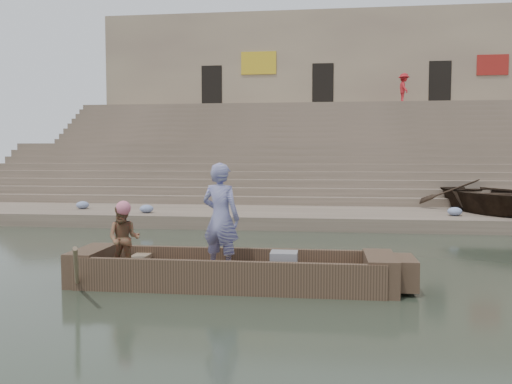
% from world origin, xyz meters
% --- Properties ---
extents(ground, '(120.00, 120.00, 0.00)m').
position_xyz_m(ground, '(0.00, 0.00, 0.00)').
color(ground, '#293225').
rests_on(ground, ground).
extents(lower_landing, '(32.00, 4.00, 0.40)m').
position_xyz_m(lower_landing, '(0.00, 8.00, 0.20)').
color(lower_landing, gray).
rests_on(lower_landing, ground).
extents(mid_landing, '(32.00, 3.00, 2.80)m').
position_xyz_m(mid_landing, '(0.00, 15.50, 1.40)').
color(mid_landing, gray).
rests_on(mid_landing, ground).
extents(upper_landing, '(32.00, 3.00, 5.20)m').
position_xyz_m(upper_landing, '(0.00, 22.50, 2.60)').
color(upper_landing, gray).
rests_on(upper_landing, ground).
extents(ghat_steps, '(32.00, 11.00, 5.20)m').
position_xyz_m(ghat_steps, '(0.00, 17.19, 1.80)').
color(ghat_steps, gray).
rests_on(ghat_steps, ground).
extents(building_wall, '(32.00, 5.07, 11.20)m').
position_xyz_m(building_wall, '(0.00, 26.50, 5.60)').
color(building_wall, tan).
rests_on(building_wall, ground).
extents(main_rowboat, '(5.00, 1.30, 0.22)m').
position_xyz_m(main_rowboat, '(-3.49, -0.78, 0.11)').
color(main_rowboat, brown).
rests_on(main_rowboat, ground).
extents(rowboat_trim, '(6.04, 2.63, 1.87)m').
position_xyz_m(rowboat_trim, '(-3.29, -0.79, 0.31)').
color(rowboat_trim, brown).
rests_on(rowboat_trim, ground).
extents(standing_man, '(0.81, 0.66, 1.93)m').
position_xyz_m(standing_man, '(-3.68, -0.73, 1.18)').
color(standing_man, navy).
rests_on(standing_man, main_rowboat).
extents(rowing_man, '(0.63, 0.52, 1.20)m').
position_xyz_m(rowing_man, '(-5.36, -0.97, 0.82)').
color(rowing_man, '#216336').
rests_on(rowing_man, main_rowboat).
extents(television, '(0.46, 0.42, 0.40)m').
position_xyz_m(television, '(-2.58, -0.78, 0.42)').
color(television, gray).
rests_on(television, main_rowboat).
extents(beached_rowboat, '(4.81, 5.98, 1.10)m').
position_xyz_m(beached_rowboat, '(3.68, 8.40, 0.95)').
color(beached_rowboat, '#2D2116').
rests_on(beached_rowboat, lower_landing).
extents(pedestrian, '(0.76, 1.19, 1.74)m').
position_xyz_m(pedestrian, '(2.63, 22.17, 6.07)').
color(pedestrian, '#B21E24').
rests_on(pedestrian, upper_landing).
extents(cloth_bundles, '(12.80, 1.42, 0.26)m').
position_xyz_m(cloth_bundles, '(-5.23, 7.32, 0.53)').
color(cloth_bundles, '#3F5999').
rests_on(cloth_bundles, lower_landing).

